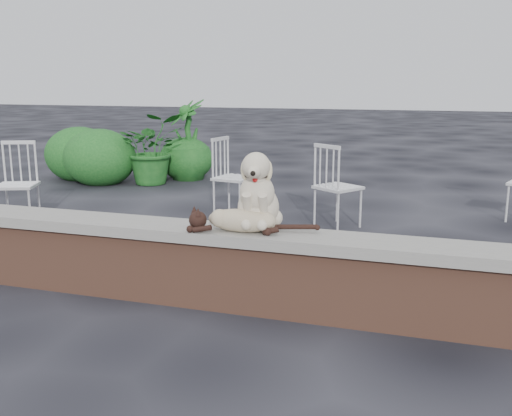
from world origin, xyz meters
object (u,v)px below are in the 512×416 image
(chair_e, at_px, (234,177))
(chair_c, at_px, (338,186))
(cat, at_px, (241,219))
(potted_plant_a, at_px, (152,149))
(chair_a, at_px, (16,184))
(potted_plant_b, at_px, (188,140))
(dog, at_px, (258,189))

(chair_e, height_order, chair_c, same)
(cat, bearing_deg, potted_plant_a, 114.33)
(chair_a, bearing_deg, potted_plant_b, 58.49)
(chair_a, distance_m, potted_plant_a, 2.89)
(chair_c, height_order, potted_plant_b, potted_plant_b)
(potted_plant_a, bearing_deg, dog, -54.37)
(potted_plant_a, bearing_deg, potted_plant_b, 59.16)
(dog, distance_m, potted_plant_a, 5.38)
(potted_plant_a, height_order, potted_plant_b, potted_plant_b)
(potted_plant_b, bearing_deg, potted_plant_a, -120.84)
(chair_a, bearing_deg, dog, -46.29)
(cat, bearing_deg, chair_c, 75.23)
(chair_c, relative_size, potted_plant_a, 0.84)
(cat, relative_size, chair_c, 1.15)
(dog, height_order, chair_a, dog)
(cat, xyz_separation_m, chair_e, (-1.08, 2.86, -0.20))
(chair_e, distance_m, chair_c, 1.34)
(chair_a, distance_m, chair_c, 3.63)
(potted_plant_a, bearing_deg, chair_e, -40.09)
(cat, distance_m, chair_e, 3.07)
(chair_e, bearing_deg, cat, -149.11)
(dog, relative_size, chair_a, 0.60)
(dog, xyz_separation_m, potted_plant_b, (-2.78, 4.94, -0.20))
(dog, distance_m, chair_e, 2.98)
(chair_a, bearing_deg, cat, -48.96)
(potted_plant_b, bearing_deg, chair_c, -40.06)
(dog, bearing_deg, chair_a, 146.35)
(chair_a, xyz_separation_m, potted_plant_b, (0.56, 3.46, 0.19))
(chair_e, bearing_deg, potted_plant_b, 46.08)
(cat, height_order, chair_a, chair_a)
(chair_c, bearing_deg, chair_e, 23.84)
(chair_e, height_order, potted_plant_b, potted_plant_b)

